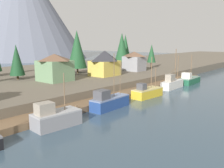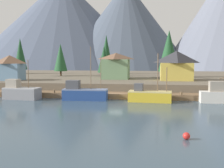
{
  "view_description": "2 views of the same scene",
  "coord_description": "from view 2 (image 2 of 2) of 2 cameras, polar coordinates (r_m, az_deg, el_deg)",
  "views": [
    {
      "loc": [
        -37.58,
        -28.81,
        11.7
      ],
      "look_at": [
        0.12,
        2.77,
        3.18
      ],
      "focal_mm": 39.18,
      "sensor_mm": 36.0,
      "label": 1
    },
    {
      "loc": [
        6.6,
        -52.69,
        7.9
      ],
      "look_at": [
        -0.85,
        1.1,
        2.79
      ],
      "focal_mm": 46.01,
      "sensor_mm": 36.0,
      "label": 2
    }
  ],
  "objects": [
    {
      "name": "ground_plane",
      "position": [
        73.47,
        2.68,
        -1.19
      ],
      "size": [
        400.0,
        400.0,
        1.0
      ],
      "primitive_type": "cube",
      "color": "#384C5B"
    },
    {
      "name": "channel_buoy",
      "position": [
        28.86,
        14.57,
        -9.96
      ],
      "size": [
        0.7,
        0.7,
        0.7
      ],
      "primitive_type": "sphere",
      "color": "red",
      "rests_on": "ground_plane"
    },
    {
      "name": "dock",
      "position": [
        55.57,
        1.0,
        -2.27
      ],
      "size": [
        80.0,
        4.0,
        1.6
      ],
      "color": "brown",
      "rests_on": "ground_plane"
    },
    {
      "name": "fishing_boat_white",
      "position": [
        53.24,
        21.26,
        -2.08
      ],
      "size": [
        8.31,
        2.41,
        9.93
      ],
      "rotation": [
        0.0,
        0.0,
        0.01
      ],
      "color": "silver",
      "rests_on": "ground_plane"
    },
    {
      "name": "conifer_back_left",
      "position": [
        78.11,
        11.23,
        6.47
      ],
      "size": [
        5.64,
        5.64,
        12.52
      ],
      "color": "#4C3823",
      "rests_on": "shoreline_bank"
    },
    {
      "name": "fishing_boat_yellow",
      "position": [
        51.31,
        7.4,
        -2.29
      ],
      "size": [
        7.71,
        3.41,
        8.54
      ],
      "rotation": [
        0.0,
        0.0,
        -0.08
      ],
      "color": "gold",
      "rests_on": "ground_plane"
    },
    {
      "name": "conifer_mid_left",
      "position": [
        91.83,
        -1.14,
        6.27
      ],
      "size": [
        4.33,
        4.33,
        12.4
      ],
      "color": "#4C3823",
      "rests_on": "shoreline_bank"
    },
    {
      "name": "conifer_mid_right",
      "position": [
        83.24,
        -10.19,
        5.24
      ],
      "size": [
        3.81,
        3.81,
        9.24
      ],
      "color": "#4C3823",
      "rests_on": "shoreline_bank"
    },
    {
      "name": "fishing_boat_blue",
      "position": [
        53.07,
        -5.71,
        -1.79
      ],
      "size": [
        8.17,
        2.76,
        9.75
      ],
      "rotation": [
        0.0,
        0.0,
        0.02
      ],
      "color": "navy",
      "rests_on": "ground_plane"
    },
    {
      "name": "conifer_near_right",
      "position": [
        81.21,
        -1.6,
        4.95
      ],
      "size": [
        3.68,
        3.68,
        8.57
      ],
      "color": "#4C3823",
      "rests_on": "shoreline_bank"
    },
    {
      "name": "fishing_boat_grey",
      "position": [
        56.67,
        -17.64,
        -1.53
      ],
      "size": [
        6.87,
        3.62,
        7.41
      ],
      "rotation": [
        0.0,
        0.0,
        -0.1
      ],
      "color": "gray",
      "rests_on": "ground_plane"
    },
    {
      "name": "conifer_centre",
      "position": [
        98.39,
        -17.76,
        5.75
      ],
      "size": [
        4.1,
        4.1,
        11.57
      ],
      "color": "#4C3823",
      "rests_on": "shoreline_bank"
    },
    {
      "name": "house_green",
      "position": [
        71.71,
        0.79,
        3.68
      ],
      "size": [
        6.73,
        7.2,
        6.43
      ],
      "color": "#6B8E66",
      "rests_on": "shoreline_bank"
    },
    {
      "name": "house_blue",
      "position": [
        70.97,
        -19.66,
        3.11
      ],
      "size": [
        6.18,
        4.61,
        5.83
      ],
      "color": "#6689A8",
      "rests_on": "shoreline_bank"
    },
    {
      "name": "mountain_west_peak",
      "position": [
        217.47,
        -9.68,
        11.77
      ],
      "size": [
        134.93,
        134.93,
        64.84
      ],
      "primitive_type": "cone",
      "color": "#4C566B",
      "rests_on": "ground_plane"
    },
    {
      "name": "mountain_central_peak",
      "position": [
        194.48,
        2.78,
        11.52
      ],
      "size": [
        87.36,
        87.36,
        57.45
      ],
      "primitive_type": "cone",
      "color": "#475160",
      "rests_on": "ground_plane"
    },
    {
      "name": "shoreline_bank",
      "position": [
        85.2,
        3.42,
        0.89
      ],
      "size": [
        400.0,
        56.0,
        2.5
      ],
      "primitive_type": "cube",
      "color": "#665B4C",
      "rests_on": "ground_plane"
    },
    {
      "name": "house_yellow",
      "position": [
        68.55,
        12.66,
        3.67
      ],
      "size": [
        7.63,
        6.17,
        6.86
      ],
      "color": "gold",
      "rests_on": "shoreline_bank"
    }
  ]
}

